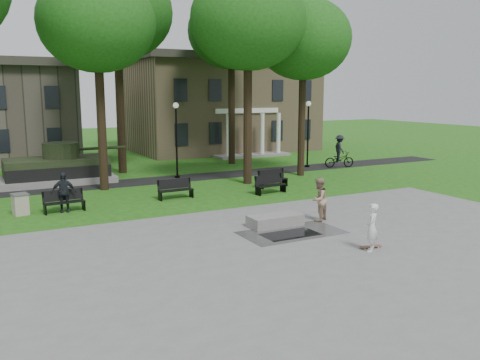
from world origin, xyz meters
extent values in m
plane|color=#1C5313|center=(0.00, 0.00, 0.00)|extent=(120.00, 120.00, 0.00)
cube|color=gray|center=(0.00, -5.00, 0.01)|extent=(22.00, 16.00, 0.02)
cube|color=black|center=(0.00, 12.00, 0.01)|extent=(44.00, 2.60, 0.01)
cube|color=#9E8460|center=(10.00, 26.00, 4.00)|extent=(16.00, 11.00, 8.00)
cube|color=#38332D|center=(10.00, 26.00, 8.30)|extent=(17.00, 12.00, 0.60)
cube|color=silver|center=(10.00, 20.50, 3.80)|extent=(6.00, 0.30, 0.40)
cylinder|color=black|center=(-4.50, 10.50, 4.00)|extent=(0.48, 0.48, 8.00)
ellipsoid|color=#1B4C11|center=(-4.50, 10.50, 9.00)|extent=(6.20, 6.20, 5.27)
cylinder|color=black|center=(3.50, 8.50, 4.16)|extent=(0.50, 0.50, 8.32)
ellipsoid|color=#1B4C11|center=(3.50, 8.50, 9.36)|extent=(6.60, 6.60, 5.61)
cylinder|color=black|center=(8.00, 9.50, 3.84)|extent=(0.46, 0.46, 7.68)
ellipsoid|color=#1B4C11|center=(8.00, 9.50, 8.64)|extent=(6.00, 6.00, 5.10)
cylinder|color=black|center=(-2.00, 16.00, 4.64)|extent=(0.54, 0.54, 9.28)
ellipsoid|color=#1B4C11|center=(-2.00, 16.00, 10.44)|extent=(7.20, 7.20, 6.12)
cylinder|color=black|center=(6.50, 16.50, 4.32)|extent=(0.50, 0.50, 8.64)
ellipsoid|color=#1B4C11|center=(6.50, 16.50, 9.72)|extent=(6.40, 6.40, 5.44)
cylinder|color=black|center=(0.50, 12.30, 2.20)|extent=(0.12, 0.12, 4.40)
sphere|color=silver|center=(0.50, 12.30, 4.55)|extent=(0.36, 0.36, 0.36)
cylinder|color=black|center=(0.50, 12.30, 0.08)|extent=(0.32, 0.32, 0.16)
cylinder|color=black|center=(10.50, 12.30, 2.20)|extent=(0.12, 0.12, 4.40)
sphere|color=silver|center=(10.50, 12.30, 4.55)|extent=(0.36, 0.36, 0.36)
cylinder|color=black|center=(10.50, 12.30, 0.08)|extent=(0.32, 0.32, 0.16)
cube|color=gray|center=(-6.50, 14.00, 0.20)|extent=(6.50, 3.40, 0.40)
cube|color=#29341B|center=(-6.50, 14.00, 0.95)|extent=(5.80, 2.80, 1.10)
cube|color=black|center=(-6.50, 12.65, 0.75)|extent=(5.80, 0.35, 0.70)
cube|color=black|center=(-6.50, 15.35, 0.75)|extent=(5.80, 0.35, 0.70)
cylinder|color=#29341B|center=(-6.20, 14.00, 1.95)|extent=(2.10, 2.10, 0.90)
cylinder|color=#29341B|center=(-3.90, 14.00, 1.95)|extent=(3.20, 0.18, 0.18)
cube|color=black|center=(-0.34, -1.94, 0.02)|extent=(2.20, 1.20, 0.00)
cube|color=gray|center=(-0.19, -0.60, 0.24)|extent=(2.21, 1.02, 0.45)
cube|color=brown|center=(1.18, -4.68, 0.06)|extent=(0.80, 0.36, 0.07)
imported|color=silver|center=(0.95, -4.94, 0.85)|extent=(0.71, 0.71, 1.66)
imported|color=tan|center=(1.85, -0.74, 0.94)|extent=(1.11, 1.02, 1.84)
imported|color=black|center=(-7.34, 6.02, 0.91)|extent=(1.13, 0.63, 1.82)
imported|color=black|center=(12.45, 11.11, 0.57)|extent=(2.29, 1.31, 1.14)
imported|color=black|center=(12.45, 11.11, 1.40)|extent=(1.00, 1.37, 1.89)
cube|color=black|center=(-7.35, 5.94, 0.45)|extent=(1.83, 0.59, 0.05)
cube|color=black|center=(-7.35, 6.16, 0.75)|extent=(1.81, 0.29, 0.50)
cube|color=black|center=(-8.20, 5.94, 0.23)|extent=(0.09, 0.45, 0.45)
cube|color=black|center=(-6.50, 5.94, 0.23)|extent=(0.09, 0.45, 0.45)
cube|color=black|center=(-1.85, 6.31, 0.45)|extent=(1.81, 0.49, 0.05)
cube|color=black|center=(-1.85, 6.53, 0.75)|extent=(1.80, 0.19, 0.50)
cube|color=black|center=(-2.70, 6.31, 0.23)|extent=(0.07, 0.45, 0.45)
cube|color=black|center=(-1.00, 6.31, 0.23)|extent=(0.07, 0.45, 0.45)
cube|color=black|center=(3.12, 5.22, 0.45)|extent=(1.84, 0.67, 0.05)
cube|color=black|center=(3.12, 5.44, 0.75)|extent=(1.80, 0.38, 0.50)
cube|color=black|center=(2.27, 5.22, 0.23)|extent=(0.12, 0.45, 0.45)
cube|color=black|center=(3.97, 5.22, 0.23)|extent=(0.12, 0.45, 0.45)
cube|color=black|center=(4.20, 6.73, 0.45)|extent=(1.84, 0.63, 0.05)
cube|color=black|center=(4.20, 6.95, 0.75)|extent=(1.81, 0.33, 0.50)
cube|color=black|center=(3.35, 6.73, 0.23)|extent=(0.10, 0.45, 0.45)
cube|color=black|center=(5.05, 6.73, 0.23)|extent=(0.10, 0.45, 0.45)
cube|color=#B1A292|center=(-9.15, 6.34, 0.45)|extent=(0.70, 0.70, 0.90)
cube|color=#4C4C4C|center=(-9.15, 6.34, 0.93)|extent=(0.77, 0.77, 0.06)
camera|label=1|loc=(-10.77, -17.59, 5.39)|focal=38.00mm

